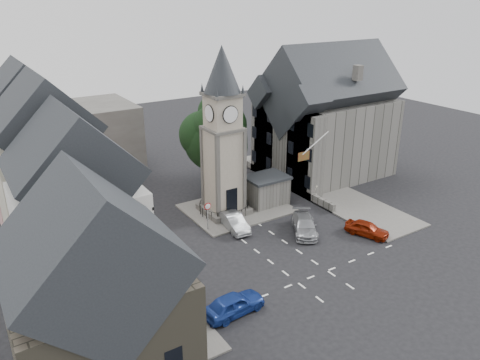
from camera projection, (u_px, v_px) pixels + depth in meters
ground at (271, 246)px, 40.50m from camera, size 120.00×120.00×0.00m
pavement_west at (107, 256)px, 38.95m from camera, size 6.00×30.00×0.14m
pavement_east at (315, 187)px, 52.72m from camera, size 6.00×26.00×0.14m
central_island at (237, 208)px, 47.49m from camera, size 10.00×8.00×0.16m
road_markings at (313, 277)px, 36.19m from camera, size 20.00×8.00×0.01m
clock_tower at (223, 134)px, 43.75m from camera, size 4.86×4.86×16.25m
stone_shelter at (266, 190)px, 48.19m from camera, size 4.30×3.30×3.08m
town_tree at (215, 131)px, 49.09m from camera, size 7.20×7.20×10.80m
warning_sign_post at (208, 211)px, 42.41m from camera, size 0.70×0.19×2.85m
terrace_pink at (33, 155)px, 42.87m from camera, size 8.10×7.60×12.80m
terrace_cream at (53, 183)px, 36.61m from camera, size 8.10×7.60×12.80m
terrace_tudor at (81, 228)px, 30.48m from camera, size 8.10×7.60×12.00m
building_sw_stone at (101, 322)px, 23.00m from camera, size 8.60×7.60×10.40m
backdrop_west at (49, 143)px, 54.98m from camera, size 20.00×10.00×8.00m
east_building at (325, 124)px, 54.56m from camera, size 14.40×11.40×12.60m
east_boundary_wall at (285, 183)px, 52.75m from camera, size 0.40×16.00×0.90m
flagpole at (316, 143)px, 45.02m from camera, size 3.68×0.10×2.74m
car_west_blue at (234, 304)px, 31.78m from camera, size 4.60×2.14×1.53m
car_west_silver at (165, 307)px, 31.74m from camera, size 3.93×3.00×1.24m
car_west_grey at (112, 235)px, 40.82m from camera, size 5.99×4.02×1.53m
car_island_silver at (234, 222)px, 43.26m from camera, size 2.02×4.54×1.45m
car_island_east at (304, 225)px, 42.68m from camera, size 4.35×5.28×1.44m
car_east_red at (367, 229)px, 42.14m from camera, size 2.93×4.23×1.34m
pedestrian at (315, 193)px, 49.25m from camera, size 0.74×0.62×1.74m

